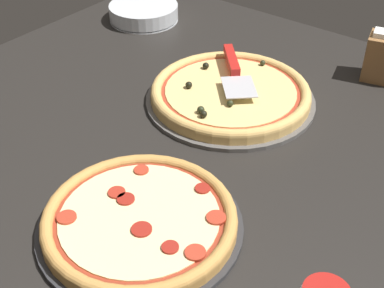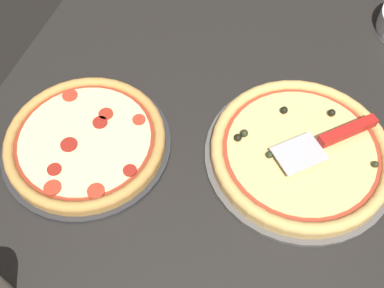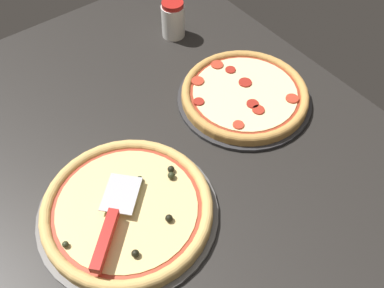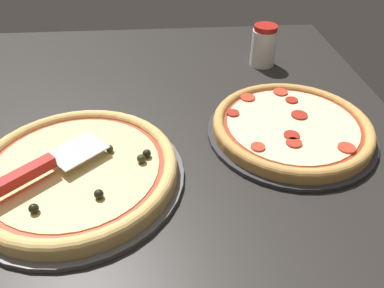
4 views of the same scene
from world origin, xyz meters
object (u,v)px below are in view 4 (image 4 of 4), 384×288
pizza_front (76,170)px  serving_spatula (32,172)px  parmesan_shaker (264,46)px  pizza_back (292,126)px

pizza_front → serving_spatula: bearing=-59.8°
pizza_front → parmesan_shaker: (-45.85, 45.62, 3.14)cm
parmesan_shaker → serving_spatula: bearing=-46.3°
serving_spatula → pizza_back: bearing=106.3°
pizza_front → serving_spatula: (3.64, -6.24, 3.25)cm
pizza_back → parmesan_shaker: (-34.81, 1.58, 3.28)cm
pizza_back → serving_spatula: bearing=-73.7°
parmesan_shaker → pizza_front: bearing=-44.9°
pizza_front → parmesan_shaker: size_ratio=3.25×
serving_spatula → parmesan_shaker: parmesan_shaker is taller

